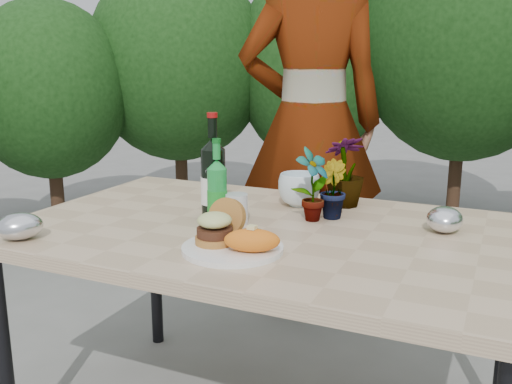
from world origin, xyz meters
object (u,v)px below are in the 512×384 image
at_px(patio_table, 266,244).
at_px(person, 312,123).
at_px(wine_bottle, 213,179).
at_px(dinner_plate, 233,248).

distance_m(patio_table, person, 1.08).
bearing_deg(person, patio_table, 77.48).
bearing_deg(wine_bottle, dinner_plate, -37.34).
distance_m(dinner_plate, wine_bottle, 0.38).
bearing_deg(patio_table, dinner_plate, -88.65).
bearing_deg(dinner_plate, person, 99.52).
distance_m(patio_table, dinner_plate, 0.26).
bearing_deg(wine_bottle, person, 106.02).
relative_size(dinner_plate, person, 0.15).
relative_size(patio_table, wine_bottle, 4.62).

